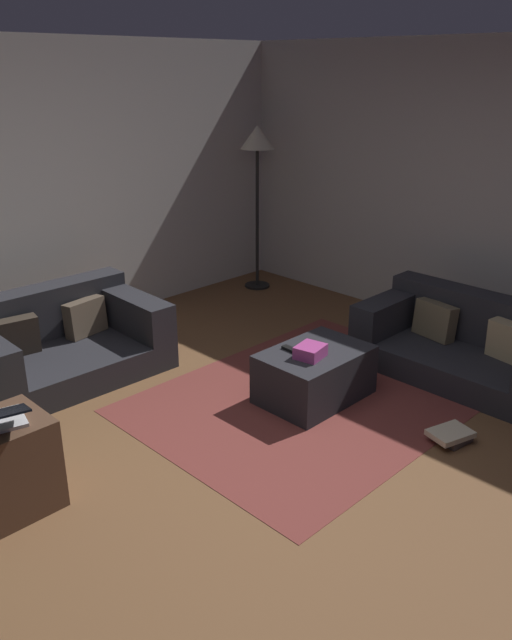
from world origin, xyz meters
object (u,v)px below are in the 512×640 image
(couch_right, at_px, (468,345))
(side_table, at_px, (3,467))
(book_stack, at_px, (452,435))
(tv_remote, at_px, (291,350))
(couch_left, at_px, (58,343))
(ottoman, at_px, (315,374))
(gift_box, at_px, (310,351))
(corner_lamp, at_px, (257,151))

(couch_right, xyz_separation_m, side_table, (-3.44, 0.98, 0.02))
(side_table, distance_m, book_stack, 2.82)
(tv_remote, bearing_deg, couch_right, -25.85)
(couch_left, relative_size, book_stack, 4.83)
(couch_right, height_order, ottoman, couch_right)
(couch_left, xyz_separation_m, tv_remote, (1.01, -1.63, 0.14))
(couch_left, relative_size, gift_box, 7.54)
(ottoman, bearing_deg, couch_right, -26.62)
(ottoman, distance_m, corner_lamp, 2.98)
(couch_left, xyz_separation_m, book_stack, (1.32, -2.81, -0.21))
(book_stack, bearing_deg, tv_remote, 104.73)
(couch_left, relative_size, ottoman, 1.91)
(couch_left, bearing_deg, ottoman, 124.47)
(couch_left, relative_size, corner_lamp, 0.88)
(couch_right, bearing_deg, book_stack, 113.68)
(couch_left, distance_m, tv_remote, 1.92)
(gift_box, bearing_deg, couch_left, 119.80)
(couch_right, height_order, book_stack, couch_right)
(couch_right, xyz_separation_m, gift_box, (-1.31, 0.56, 0.18))
(couch_right, relative_size, side_table, 2.97)
(ottoman, xyz_separation_m, corner_lamp, (1.56, 2.17, 1.32))
(tv_remote, distance_m, side_table, 2.13)
(side_table, bearing_deg, couch_left, 51.56)
(couch_left, height_order, ottoman, couch_left)
(ottoman, bearing_deg, couch_left, 123.01)
(side_table, height_order, book_stack, side_table)
(couch_left, bearing_deg, book_stack, 116.67)
(gift_box, height_order, book_stack, gift_box)
(couch_left, distance_m, book_stack, 3.11)
(couch_left, bearing_deg, gift_box, 121.26)
(couch_left, xyz_separation_m, gift_box, (1.03, -1.80, 0.17))
(tv_remote, bearing_deg, gift_box, -81.22)
(ottoman, bearing_deg, tv_remote, 135.38)
(couch_right, bearing_deg, tv_remote, 61.20)
(corner_lamp, bearing_deg, couch_left, -171.24)
(ottoman, distance_m, gift_box, 0.27)
(couch_right, relative_size, corner_lamp, 0.93)
(ottoman, relative_size, tv_remote, 5.10)
(couch_right, height_order, side_table, couch_right)
(side_table, bearing_deg, corner_lamp, 25.32)
(tv_remote, bearing_deg, couch_left, 124.73)
(ottoman, bearing_deg, gift_box, -158.90)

